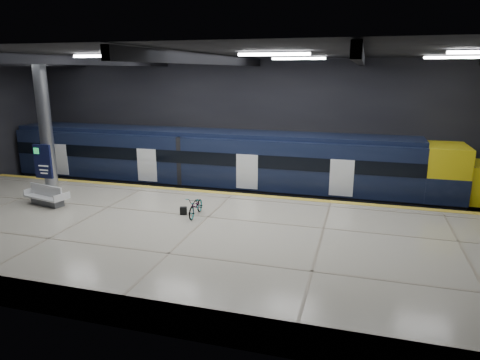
% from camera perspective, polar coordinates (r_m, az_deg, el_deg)
% --- Properties ---
extents(ground, '(30.00, 30.00, 0.00)m').
position_cam_1_polar(ground, '(20.10, -3.24, -6.97)').
color(ground, black).
rests_on(ground, ground).
extents(room_shell, '(30.10, 16.10, 8.05)m').
position_cam_1_polar(room_shell, '(18.79, -3.49, 9.50)').
color(room_shell, black).
rests_on(room_shell, ground).
extents(platform, '(30.00, 11.00, 1.10)m').
position_cam_1_polar(platform, '(17.73, -5.94, -8.12)').
color(platform, '#BCB49F').
rests_on(platform, ground).
extents(safety_strip, '(30.00, 0.40, 0.01)m').
position_cam_1_polar(safety_strip, '(22.22, -0.95, -1.83)').
color(safety_strip, gold).
rests_on(safety_strip, platform).
extents(rails, '(30.00, 1.52, 0.16)m').
position_cam_1_polar(rails, '(25.04, 0.90, -2.39)').
color(rails, gray).
rests_on(rails, ground).
extents(train, '(29.40, 2.84, 3.79)m').
position_cam_1_polar(train, '(24.76, -0.90, 2.15)').
color(train, black).
rests_on(train, ground).
extents(bench, '(2.34, 1.37, 0.97)m').
position_cam_1_polar(bench, '(22.29, -24.33, -2.19)').
color(bench, '#595B60').
rests_on(bench, platform).
extents(bicycle, '(0.70, 1.74, 0.90)m').
position_cam_1_polar(bicycle, '(18.88, -5.90, -3.47)').
color(bicycle, '#99999E').
rests_on(bicycle, platform).
extents(pannier_bag, '(0.34, 0.26, 0.35)m').
position_cam_1_polar(pannier_bag, '(19.18, -7.55, -4.08)').
color(pannier_bag, black).
rests_on(pannier_bag, platform).
extents(info_column, '(0.90, 0.78, 6.90)m').
position_cam_1_polar(info_column, '(22.07, -24.48, 5.69)').
color(info_column, '#9EA0A5').
rests_on(info_column, platform).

